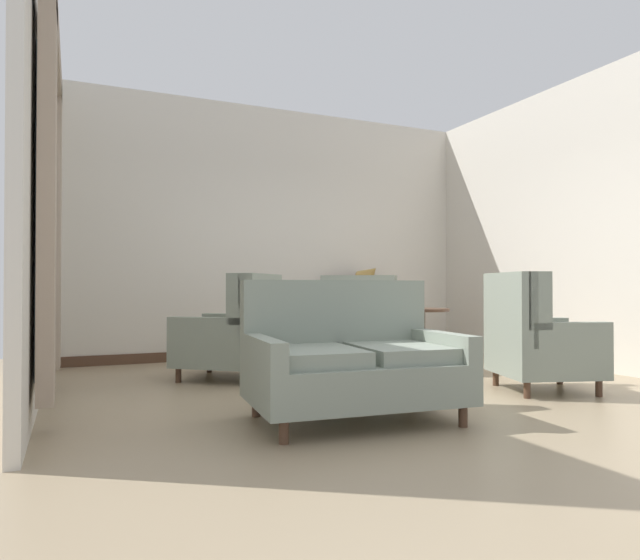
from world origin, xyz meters
name	(u,v)px	position (x,y,z in m)	size (l,w,h in m)	color
ground	(383,391)	(0.00, 0.00, 0.00)	(7.72, 7.72, 0.00)	#9E896B
wall_back	(277,232)	(0.00, 2.76, 1.63)	(5.63, 0.08, 3.27)	silver
wall_left	(37,197)	(-2.74, 0.83, 1.63)	(0.08, 3.86, 3.27)	silver
wall_right	(545,227)	(2.74, 0.83, 1.63)	(0.08, 3.86, 3.27)	silver
baseboard_back	(278,352)	(0.00, 2.70, 0.06)	(5.47, 0.03, 0.12)	#4C3323
window_with_curtains	(48,200)	(-2.64, 0.41, 1.55)	(0.12, 1.99, 2.56)	silver
coffee_table	(358,342)	(-0.13, 0.22, 0.41)	(0.77, 0.77, 0.53)	#4C3323
porcelain_vase	(353,314)	(-0.17, 0.24, 0.66)	(0.16, 0.16, 0.31)	#384C93
settee	(352,362)	(-0.72, -0.81, 0.39)	(1.47, 1.00, 0.95)	gray
armchair_back_corner	(363,330)	(0.47, 1.25, 0.43)	(1.17, 1.19, 1.03)	gray
armchair_near_sideboard	(535,340)	(1.22, -0.52, 0.44)	(0.98, 0.96, 1.03)	gray
armchair_beside_settee	(236,335)	(-1.00, 1.16, 0.43)	(1.18, 1.17, 1.03)	gray
side_table	(422,333)	(1.00, 0.88, 0.41)	(0.58, 0.58, 0.67)	#4C3323
sideboard	(362,319)	(1.12, 2.46, 0.47)	(0.96, 0.35, 1.06)	#4C3323
gramophone	(368,278)	(1.16, 2.38, 1.03)	(0.40, 0.45, 0.46)	#4C3323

